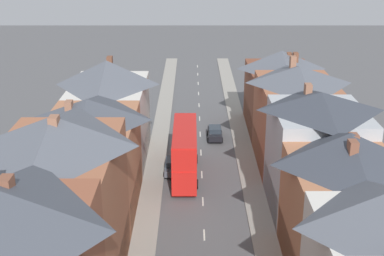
{
  "coord_description": "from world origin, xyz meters",
  "views": [
    {
      "loc": [
        -1.05,
        -15.74,
        24.67
      ],
      "look_at": [
        -0.87,
        43.24,
        2.62
      ],
      "focal_mm": 50.0,
      "sensor_mm": 36.0,
      "label": 1
    }
  ],
  "objects": [
    {
      "name": "pavement_left",
      "position": [
        -5.1,
        38.0,
        0.07
      ],
      "size": [
        2.2,
        104.0,
        0.14
      ],
      "primitive_type": "cube",
      "color": "gray",
      "rests_on": "ground"
    },
    {
      "name": "pavement_right",
      "position": [
        5.1,
        38.0,
        0.07
      ],
      "size": [
        2.2,
        104.0,
        0.14
      ],
      "primitive_type": "cube",
      "color": "gray",
      "rests_on": "ground"
    },
    {
      "name": "centre_line_dashes",
      "position": [
        0.0,
        36.0,
        0.01
      ],
      "size": [
        0.14,
        97.8,
        0.01
      ],
      "color": "silver",
      "rests_on": "ground"
    },
    {
      "name": "terrace_row_left",
      "position": [
        -10.19,
        16.63,
        6.18
      ],
      "size": [
        8.0,
        57.07,
        13.97
      ],
      "color": "brown",
      "rests_on": "ground"
    },
    {
      "name": "terrace_row_right",
      "position": [
        10.18,
        21.91,
        5.61
      ],
      "size": [
        8.0,
        66.91,
        12.8
      ],
      "color": "#ADB2B7",
      "rests_on": "ground"
    },
    {
      "name": "double_decker_bus_lead",
      "position": [
        -1.81,
        35.72,
        2.82
      ],
      "size": [
        2.74,
        10.8,
        5.3
      ],
      "color": "red",
      "rests_on": "ground"
    },
    {
      "name": "car_parked_left_a",
      "position": [
        -3.1,
        36.54,
        0.82
      ],
      "size": [
        1.9,
        4.09,
        1.62
      ],
      "color": "#4C515B",
      "rests_on": "ground"
    },
    {
      "name": "car_parked_right_a",
      "position": [
        1.8,
        46.33,
        0.83
      ],
      "size": [
        1.9,
        3.99,
        1.66
      ],
      "color": "black",
      "rests_on": "ground"
    }
  ]
}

